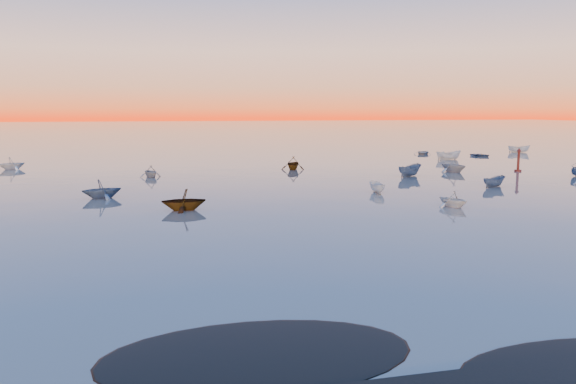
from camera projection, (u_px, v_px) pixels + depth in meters
name	position (u px, v px, depth m)	size (l,w,h in m)	color
ground	(226.00, 150.00, 118.70)	(600.00, 600.00, 0.00)	#6A6159
mud_lobes	(560.00, 332.00, 21.56)	(140.00, 6.00, 0.07)	black
moored_fleet	(271.00, 175.00, 73.50)	(124.00, 58.00, 1.20)	white
boat_near_center	(494.00, 187.00, 61.94)	(3.46, 1.47, 1.20)	#3A506F
boat_near_right	(453.00, 207.00, 49.31)	(3.18, 1.43, 1.11)	white
channel_marker	(518.00, 162.00, 77.29)	(0.95, 0.95, 3.38)	#42120E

